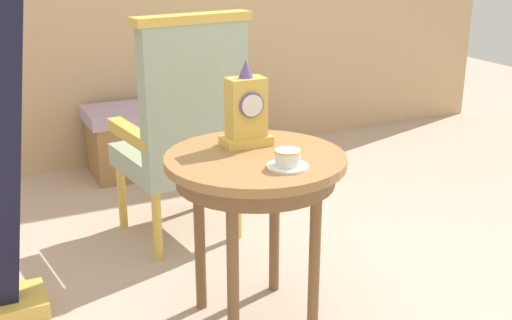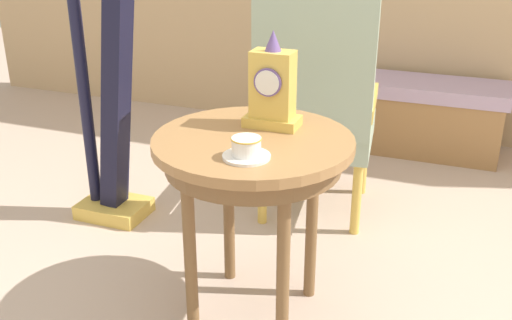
# 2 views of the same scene
# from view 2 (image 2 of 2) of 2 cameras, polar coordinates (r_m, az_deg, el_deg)

# --- Properties ---
(ground_plane) EXTENTS (10.00, 10.00, 0.00)m
(ground_plane) POSITION_cam_2_polar(r_m,az_deg,el_deg) (2.28, -1.62, -14.99)
(ground_plane) COLOR #BCA38E
(side_table) EXTENTS (0.68, 0.68, 0.69)m
(side_table) POSITION_cam_2_polar(r_m,az_deg,el_deg) (2.03, -0.27, -0.07)
(side_table) COLOR #9E7042
(side_table) RESTS_ON ground
(teacup_left) EXTENTS (0.15, 0.15, 0.07)m
(teacup_left) POSITION_cam_2_polar(r_m,az_deg,el_deg) (1.82, -0.92, 1.06)
(teacup_left) COLOR white
(teacup_left) RESTS_ON side_table
(mantel_clock) EXTENTS (0.19, 0.11, 0.34)m
(mantel_clock) POSITION_cam_2_polar(r_m,az_deg,el_deg) (2.06, 1.58, 6.77)
(mantel_clock) COLOR gold
(mantel_clock) RESTS_ON side_table
(armchair) EXTENTS (0.61, 0.60, 1.14)m
(armchair) POSITION_cam_2_polar(r_m,az_deg,el_deg) (2.74, 5.69, 5.67)
(armchair) COLOR #9EB299
(armchair) RESTS_ON ground
(harp) EXTENTS (0.40, 0.24, 1.82)m
(harp) POSITION_cam_2_polar(r_m,az_deg,el_deg) (2.77, -14.03, 8.38)
(harp) COLOR gold
(harp) RESTS_ON ground
(window_bench) EXTENTS (1.14, 0.40, 0.44)m
(window_bench) POSITION_cam_2_polar(r_m,az_deg,el_deg) (3.81, 14.19, 4.23)
(window_bench) COLOR #B299B7
(window_bench) RESTS_ON ground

